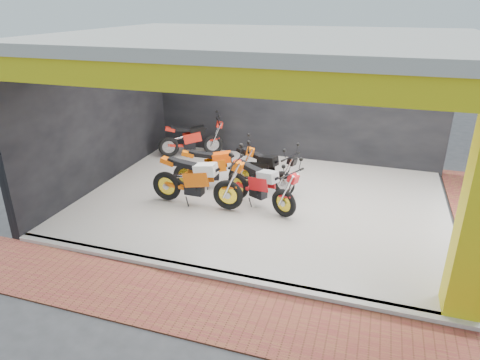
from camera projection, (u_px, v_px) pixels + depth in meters
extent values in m
plane|color=#2D2D30|center=(235.00, 247.00, 8.09)|extent=(80.00, 80.00, 0.00)
cube|color=silver|center=(263.00, 201.00, 9.83)|extent=(8.00, 6.00, 0.10)
cube|color=beige|center=(266.00, 39.00, 8.45)|extent=(8.40, 6.40, 0.20)
cube|color=black|center=(293.00, 100.00, 11.89)|extent=(8.20, 0.20, 3.50)
cube|color=black|center=(100.00, 115.00, 10.34)|extent=(0.20, 6.20, 3.50)
cube|color=yellow|center=(211.00, 79.00, 5.94)|extent=(8.40, 0.30, 0.40)
cube|color=silver|center=(215.00, 275.00, 7.18)|extent=(8.00, 0.20, 0.10)
cube|color=brown|center=(197.00, 305.00, 6.51)|extent=(9.00, 1.40, 0.03)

